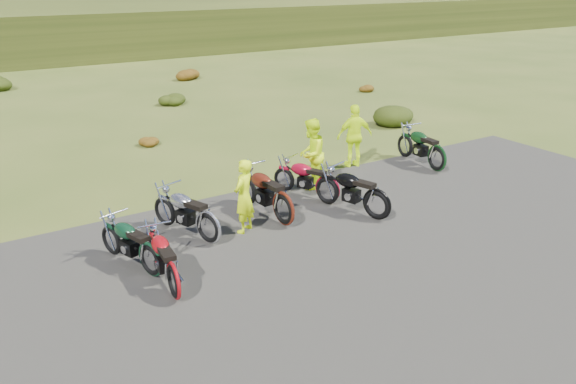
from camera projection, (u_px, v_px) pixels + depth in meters
ground at (324, 257)px, 11.06m from camera, size 300.00×300.00×0.00m
gravel_pad at (393, 304)px, 9.49m from camera, size 20.00×12.00×0.04m
shrub_4 at (147, 139)px, 18.02m from camera, size 0.77×0.77×0.45m
shrub_5 at (171, 98)px, 23.60m from camera, size 1.03×1.03×0.61m
shrub_6 at (186, 72)px, 29.19m from camera, size 1.30×1.30×0.77m
shrub_7 at (395, 112)px, 20.61m from camera, size 1.56×1.56×0.92m
shrub_8 at (364, 87)px, 26.31m from camera, size 0.77×0.77×0.45m
motorcycle_1 at (175, 299)px, 9.62m from camera, size 0.79×1.94×0.99m
motorcycle_2 at (152, 277)px, 10.33m from camera, size 1.15×1.98×0.99m
motorcycle_3 at (209, 244)px, 11.57m from camera, size 1.31×2.14×1.06m
motorcycle_4 at (284, 226)px, 12.41m from camera, size 0.89×2.22×1.14m
motorcycle_5 at (376, 220)px, 12.68m from camera, size 1.28×2.17×1.08m
motorcycle_6 at (327, 203)px, 13.63m from camera, size 1.34×2.01×1.00m
motorcycle_7 at (436, 172)px, 15.76m from camera, size 0.90×2.17×1.11m
person_middle at (244, 197)px, 11.82m from camera, size 0.70×0.64×1.61m
person_right_a at (311, 155)px, 14.22m from camera, size 1.12×1.08×1.82m
person_right_b at (355, 137)px, 15.85m from camera, size 1.12×0.69×1.79m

